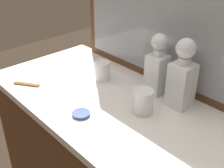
{
  "coord_description": "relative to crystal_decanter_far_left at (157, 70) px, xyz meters",
  "views": [
    {
      "loc": [
        0.78,
        -0.71,
        1.56
      ],
      "look_at": [
        0.0,
        0.0,
        0.97
      ],
      "focal_mm": 46.5,
      "sensor_mm": 36.0,
      "label": 1
    }
  ],
  "objects": [
    {
      "name": "crystal_tumbler_left",
      "position": [
        0.07,
        -0.16,
        -0.07
      ],
      "size": [
        0.08,
        0.08,
        0.1
      ],
      "color": "white",
      "rests_on": "dresser"
    },
    {
      "name": "crystal_tumbler_rear",
      "position": [
        -0.25,
        -0.1,
        -0.07
      ],
      "size": [
        0.07,
        0.07,
        0.09
      ],
      "color": "white",
      "rests_on": "dresser"
    },
    {
      "name": "crystal_decanter_rear",
      "position": [
        0.14,
        -0.01,
        0.01
      ],
      "size": [
        0.09,
        0.09,
        0.3
      ],
      "color": "white",
      "rests_on": "dresser"
    },
    {
      "name": "tortoiseshell_comb",
      "position": [
        -0.45,
        -0.4,
        -0.11
      ],
      "size": [
        0.12,
        0.09,
        0.01
      ],
      "color": "brown",
      "rests_on": "dresser"
    },
    {
      "name": "crystal_decanter_far_left",
      "position": [
        0.0,
        0.0,
        0.0
      ],
      "size": [
        0.08,
        0.08,
        0.28
      ],
      "color": "white",
      "rests_on": "dresser"
    },
    {
      "name": "porcelain_dish",
      "position": [
        -0.08,
        -0.36,
        -0.11
      ],
      "size": [
        0.07,
        0.07,
        0.01
      ],
      "color": "#33478C",
      "rests_on": "dresser"
    }
  ]
}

